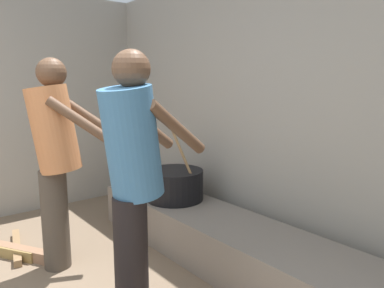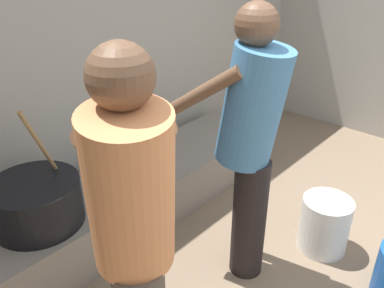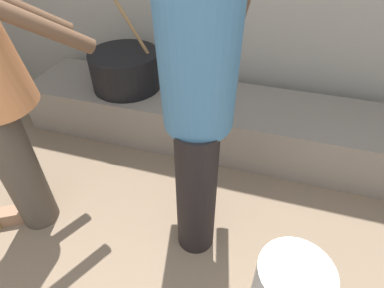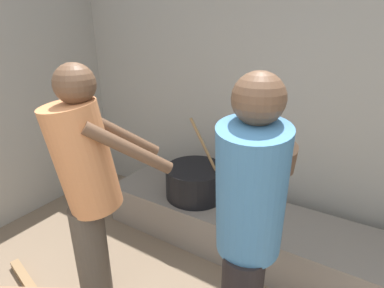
{
  "view_description": "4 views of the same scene",
  "coord_description": "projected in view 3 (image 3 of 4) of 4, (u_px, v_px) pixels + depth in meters",
  "views": [
    {
      "loc": [
        1.76,
        0.2,
        1.43
      ],
      "look_at": [
        0.0,
        1.61,
        1.04
      ],
      "focal_mm": 34.74,
      "sensor_mm": 36.0,
      "label": 1
    },
    {
      "loc": [
        -1.66,
        0.2,
        1.84
      ],
      "look_at": [
        -0.18,
        1.53,
        0.81
      ],
      "focal_mm": 37.1,
      "sensor_mm": 36.0,
      "label": 2
    },
    {
      "loc": [
        0.23,
        0.2,
        1.56
      ],
      "look_at": [
        -0.09,
        1.25,
        0.65
      ],
      "focal_mm": 29.27,
      "sensor_mm": 36.0,
      "label": 3
    },
    {
      "loc": [
        0.32,
        0.14,
        1.75
      ],
      "look_at": [
        -0.62,
        1.66,
        1.05
      ],
      "focal_mm": 27.92,
      "sensor_mm": 36.0,
      "label": 4
    }
  ],
  "objects": [
    {
      "name": "cook_in_blue_shirt",
      "position": [
        198.0,
        97.0,
        1.24
      ],
      "size": [
        0.45,
        0.71,
        1.6
      ],
      "color": "black",
      "rests_on": "ground_plane"
    },
    {
      "name": "hearth_ledge",
      "position": [
        205.0,
        118.0,
        2.4
      ],
      "size": [
        2.78,
        0.6,
        0.36
      ],
      "primitive_type": "cube",
      "color": "slate",
      "rests_on": "ground_plane"
    },
    {
      "name": "cooking_pot_main",
      "position": [
        126.0,
        70.0,
        2.33
      ],
      "size": [
        0.51,
        0.51,
        0.72
      ],
      "color": "black",
      "rests_on": "hearth_ledge"
    }
  ]
}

